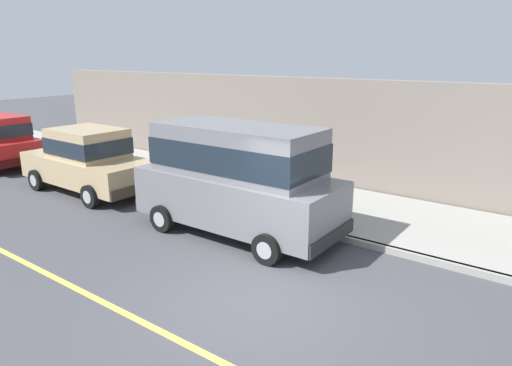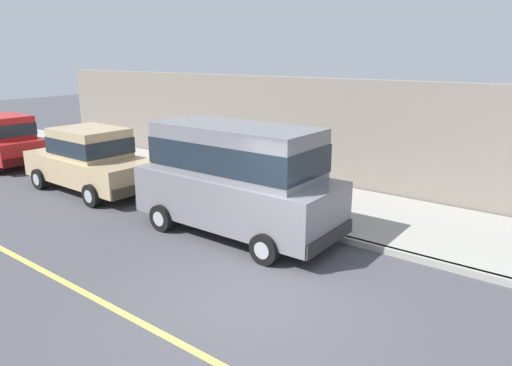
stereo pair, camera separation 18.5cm
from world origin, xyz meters
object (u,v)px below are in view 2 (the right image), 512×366
(car_grey_van, at_px, (236,175))
(dog_tan, at_px, (279,180))
(car_tan_sedan, at_px, (90,159))
(car_red_hatchback, at_px, (3,140))

(car_grey_van, height_order, dog_tan, car_grey_van)
(car_tan_sedan, bearing_deg, car_red_hatchback, 90.76)
(car_tan_sedan, distance_m, dog_tan, 5.69)
(car_grey_van, distance_m, car_red_hatchback, 11.14)
(car_grey_van, distance_m, dog_tan, 3.42)
(car_tan_sedan, bearing_deg, dog_tan, -56.03)
(car_red_hatchback, relative_size, dog_tan, 6.40)
(car_red_hatchback, bearing_deg, car_tan_sedan, -89.24)
(car_grey_van, relative_size, dog_tan, 8.22)
(car_tan_sedan, relative_size, dog_tan, 7.72)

